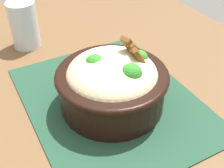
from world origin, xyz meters
TOP-DOWN VIEW (x-y plane):
  - table at (0.00, 0.00)m, footprint 1.15×0.86m
  - placemat at (-0.03, 0.01)m, footprint 0.40×0.32m
  - bowl at (-0.04, 0.01)m, footprint 0.21×0.21m
  - fork at (0.08, 0.01)m, footprint 0.04×0.13m
  - drinking_glass at (0.26, 0.09)m, footprint 0.07×0.07m

SIDE VIEW (x-z plane):
  - table at x=0.00m, z-range 0.29..0.99m
  - placemat at x=-0.03m, z-range 0.70..0.70m
  - fork at x=0.08m, z-range 0.70..0.71m
  - drinking_glass at x=0.26m, z-range 0.69..0.81m
  - bowl at x=-0.04m, z-range 0.69..0.83m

